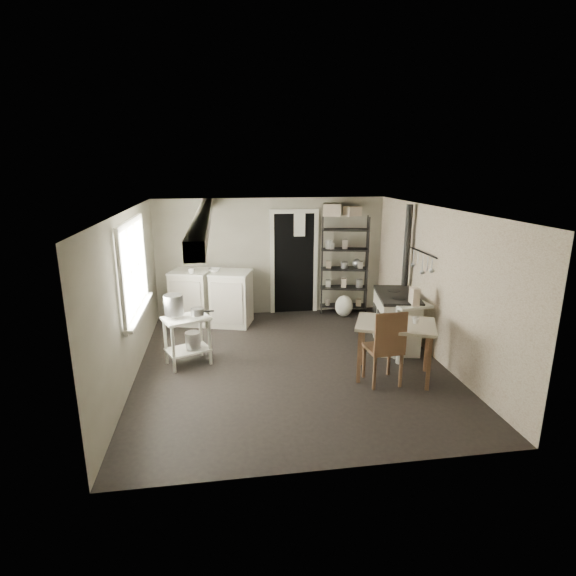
{
  "coord_description": "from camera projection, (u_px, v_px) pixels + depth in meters",
  "views": [
    {
      "loc": [
        -0.98,
        -6.18,
        2.88
      ],
      "look_at": [
        0.0,
        0.3,
        1.1
      ],
      "focal_mm": 28.0,
      "sensor_mm": 36.0,
      "label": 1
    }
  ],
  "objects": [
    {
      "name": "side_ledge",
      "position": [
        411.0,
        331.0,
        6.91
      ],
      "size": [
        0.6,
        0.38,
        0.85
      ],
      "primitive_type": null,
      "rotation": [
        0.0,
        0.0,
        0.16
      ],
      "color": "silver",
      "rests_on": "ground"
    },
    {
      "name": "stove",
      "position": [
        396.0,
        320.0,
        7.39
      ],
      "size": [
        0.82,
        1.22,
        0.88
      ],
      "primitive_type": null,
      "rotation": [
        0.0,
        0.0,
        -0.2
      ],
      "color": "beige",
      "rests_on": "ground"
    },
    {
      "name": "doorway",
      "position": [
        294.0,
        264.0,
        8.95
      ],
      "size": [
        0.96,
        0.1,
        2.08
      ],
      "primitive_type": null,
      "color": "silver",
      "rests_on": "ground"
    },
    {
      "name": "ceiling_beam",
      "position": [
        203.0,
        219.0,
        6.05
      ],
      "size": [
        0.18,
        5.0,
        0.18
      ],
      "primitive_type": null,
      "color": "silver",
      "rests_on": "ceiling"
    },
    {
      "name": "wall_right",
      "position": [
        437.0,
        284.0,
        6.82
      ],
      "size": [
        0.02,
        5.0,
        2.3
      ],
      "primitive_type": "cube",
      "color": "#9D9985",
      "rests_on": "ground"
    },
    {
      "name": "wall_back",
      "position": [
        271.0,
        257.0,
        8.88
      ],
      "size": [
        4.5,
        0.02,
        2.3
      ],
      "primitive_type": "cube",
      "color": "#9D9985",
      "rests_on": "ground"
    },
    {
      "name": "counter_cup",
      "position": [
        192.0,
        276.0,
        8.11
      ],
      "size": [
        0.15,
        0.15,
        0.09
      ],
      "primitive_type": "imported",
      "rotation": [
        0.0,
        0.0,
        -0.4
      ],
      "color": "silver",
      "rests_on": "base_cabinets"
    },
    {
      "name": "flour_sack",
      "position": [
        344.0,
        305.0,
        8.86
      ],
      "size": [
        0.44,
        0.41,
        0.43
      ],
      "primitive_type": "ellipsoid",
      "rotation": [
        0.0,
        0.0,
        -0.38
      ],
      "color": "white",
      "rests_on": "ground"
    },
    {
      "name": "oats_box",
      "position": [
        414.0,
        295.0,
        6.74
      ],
      "size": [
        0.11,
        0.18,
        0.27
      ],
      "primitive_type": "cube",
      "rotation": [
        0.0,
        0.0,
        -0.03
      ],
      "color": "beige",
      "rests_on": "side_ledge"
    },
    {
      "name": "window",
      "position": [
        132.0,
        268.0,
        6.27
      ],
      "size": [
        0.12,
        1.76,
        1.28
      ],
      "primitive_type": null,
      "color": "silver",
      "rests_on": "wall_left"
    },
    {
      "name": "mixing_bowl",
      "position": [
        215.0,
        274.0,
        8.27
      ],
      "size": [
        0.33,
        0.33,
        0.07
      ],
      "primitive_type": "imported",
      "rotation": [
        0.0,
        0.0,
        -0.19
      ],
      "color": "silver",
      "rests_on": "base_cabinets"
    },
    {
      "name": "work_table",
      "position": [
        394.0,
        351.0,
        6.27
      ],
      "size": [
        1.26,
        1.09,
        0.8
      ],
      "primitive_type": null,
      "rotation": [
        0.0,
        0.0,
        -0.39
      ],
      "color": "beige",
      "rests_on": "ground"
    },
    {
      "name": "ceiling",
      "position": [
        291.0,
        210.0,
        6.19
      ],
      "size": [
        5.0,
        5.0,
        0.0
      ],
      "primitive_type": "plane",
      "rotation": [
        3.14,
        0.0,
        0.0
      ],
      "color": "silver",
      "rests_on": "wall_back"
    },
    {
      "name": "floor_crock",
      "position": [
        400.0,
        358.0,
        6.78
      ],
      "size": [
        0.15,
        0.15,
        0.15
      ],
      "primitive_type": "cylinder",
      "rotation": [
        0.0,
        0.0,
        0.34
      ],
      "color": "silver",
      "rests_on": "ground"
    },
    {
      "name": "bucket",
      "position": [
        193.0,
        340.0,
        6.67
      ],
      "size": [
        0.3,
        0.3,
        0.25
      ],
      "primitive_type": "cylinder",
      "rotation": [
        0.0,
        0.0,
        0.4
      ],
      "color": "#B7B8BA",
      "rests_on": "prep_table"
    },
    {
      "name": "utensil_rail",
      "position": [
        419.0,
        251.0,
        7.28
      ],
      "size": [
        0.06,
        1.2,
        0.44
      ],
      "primitive_type": null,
      "color": "#B7B8BA",
      "rests_on": "wall_right"
    },
    {
      "name": "wall_front",
      "position": [
        334.0,
        362.0,
        4.11
      ],
      "size": [
        4.5,
        0.02,
        2.3
      ],
      "primitive_type": "cube",
      "color": "#9D9985",
      "rests_on": "ground"
    },
    {
      "name": "chair",
      "position": [
        383.0,
        349.0,
        6.08
      ],
      "size": [
        0.47,
        0.49,
        1.07
      ],
      "primitive_type": null,
      "rotation": [
        0.0,
        0.0,
        0.06
      ],
      "color": "brown",
      "rests_on": "ground"
    },
    {
      "name": "shelf_rack",
      "position": [
        344.0,
        266.0,
        8.95
      ],
      "size": [
        0.98,
        0.56,
        1.95
      ],
      "primitive_type": null,
      "rotation": [
        0.0,
        0.0,
        -0.22
      ],
      "color": "black",
      "rests_on": "ground"
    },
    {
      "name": "base_cabinets",
      "position": [
        212.0,
        300.0,
        8.42
      ],
      "size": [
        1.66,
        1.07,
        1.01
      ],
      "primitive_type": null,
      "rotation": [
        0.0,
        0.0,
        -0.29
      ],
      "color": "beige",
      "rests_on": "ground"
    },
    {
      "name": "storage_box_b",
      "position": [
        352.0,
        214.0,
        8.71
      ],
      "size": [
        0.33,
        0.32,
        0.18
      ],
      "primitive_type": "cube",
      "rotation": [
        0.0,
        0.0,
        0.24
      ],
      "color": "beige",
      "rests_on": "shelf_rack"
    },
    {
      "name": "saucepan",
      "position": [
        197.0,
        312.0,
        6.48
      ],
      "size": [
        0.21,
        0.21,
        0.1
      ],
      "primitive_type": "cylinder",
      "rotation": [
        0.0,
        0.0,
        -0.13
      ],
      "color": "#B7B8BA",
      "rests_on": "prep_table"
    },
    {
      "name": "stovepipe",
      "position": [
        407.0,
        246.0,
        7.54
      ],
      "size": [
        0.13,
        0.13,
        1.42
      ],
      "primitive_type": null,
      "rotation": [
        0.0,
        0.0,
        -0.17
      ],
      "color": "black",
      "rests_on": "stove"
    },
    {
      "name": "wall_left",
      "position": [
        130.0,
        297.0,
        6.17
      ],
      "size": [
        0.02,
        5.0,
        2.3
      ],
      "primitive_type": "cube",
      "color": "#9D9985",
      "rests_on": "ground"
    },
    {
      "name": "stockpot",
      "position": [
        174.0,
        305.0,
        6.5
      ],
      "size": [
        0.36,
        0.36,
        0.3
      ],
      "primitive_type": "cylinder",
      "rotation": [
        0.0,
        0.0,
        -0.4
      ],
      "color": "#B7B8BA",
      "rests_on": "prep_table"
    },
    {
      "name": "wallpaper_panel",
      "position": [
        437.0,
        284.0,
        6.82
      ],
      "size": [
        0.01,
        5.0,
        2.3
      ],
      "primitive_type": null,
      "color": "beige",
      "rests_on": "wall_right"
    },
    {
      "name": "storage_box_a",
      "position": [
        332.0,
        213.0,
        8.66
      ],
      "size": [
        0.41,
        0.38,
        0.23
      ],
      "primitive_type": "cube",
      "rotation": [
        0.0,
        0.0,
        -0.28
      ],
      "color": "beige",
      "rests_on": "shelf_rack"
    },
    {
      "name": "floor",
      "position": [
        291.0,
        363.0,
        6.79
      ],
      "size": [
        5.0,
        5.0,
        0.0
      ],
      "primitive_type": "plane",
      "color": "black",
      "rests_on": "ground"
    },
    {
      "name": "prep_table",
      "position": [
        187.0,
        339.0,
        6.67
      ],
      "size": [
        0.78,
        0.68,
        0.74
      ],
      "primitive_type": null,
      "rotation": [
        0.0,
        0.0,
        0.4
      ],
      "color": "silver",
      "rests_on": "ground"
    },
    {
      "name": "shelf_jar",
      "position": [
        332.0,
        246.0,
        8.82
      ],
      "size": [
        0.1,
        0.1,
        0.18
      ],
      "primitive_type": "imported",
      "rotation": [
        0.0,
        0.0,
        0.28
      ],
      "color": "silver",
      "rests_on": "shelf_rack"
    },
    {
      "name": "table_cup",
      "position": [
        415.0,
        323.0,
        6.14
      ],
      "size": [
        0.12,
        0.12,
        0.09
      ],
      "primitive_type": "imported",
      "rotation": [
        0.0,
        0.0,
        0.38
      ],
      "color": "silver",
      "rests_on": "work_table"
    }
  ]
}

